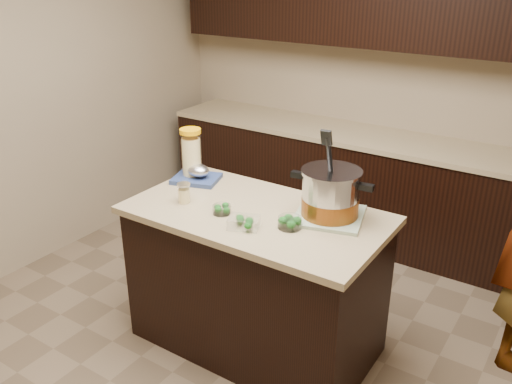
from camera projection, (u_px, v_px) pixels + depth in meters
ground_plane at (256, 341)px, 3.40m from camera, size 4.00×4.00×0.00m
room_shell at (256, 65)px, 2.71m from camera, size 4.04×4.04×2.72m
back_cabinets at (375, 129)px, 4.35m from camera, size 3.60×0.63×2.33m
island at (256, 280)px, 3.22m from camera, size 1.46×0.81×0.90m
dish_towel at (329, 216)px, 2.97m from camera, size 0.44×0.44×0.02m
stock_pot at (330, 196)px, 2.92m from camera, size 0.46×0.36×0.47m
lemonade_pitcher at (191, 156)px, 3.44m from camera, size 0.15×0.15×0.33m
mason_jar at (184, 193)px, 3.13m from camera, size 0.09×0.09×0.13m
broccoli_tub_left at (222, 210)px, 3.01m from camera, size 0.13×0.13×0.05m
broccoli_tub_right at (290, 223)px, 2.85m from camera, size 0.17×0.17×0.06m
broccoli_tub_rect at (244, 223)px, 2.85m from camera, size 0.19×0.17×0.06m
blue_tray at (197, 176)px, 3.44m from camera, size 0.34×0.30×0.11m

